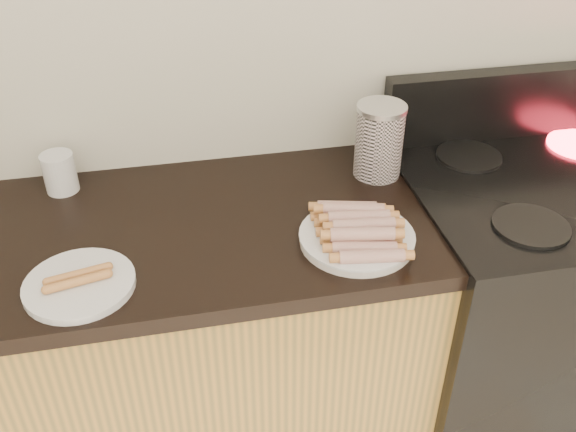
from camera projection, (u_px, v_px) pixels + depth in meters
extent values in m
cube|color=silver|center=(237.00, 14.00, 1.58)|extent=(4.00, 0.04, 2.60)
cube|color=#AC7C31|center=(8.00, 391.00, 1.71)|extent=(2.20, 0.59, 0.86)
cube|color=black|center=(521.00, 313.00, 1.93)|extent=(0.76, 0.65, 0.90)
cube|color=black|center=(557.00, 184.00, 1.67)|extent=(0.76, 0.65, 0.01)
cube|color=black|center=(512.00, 103.00, 1.84)|extent=(0.76, 0.06, 0.20)
cylinder|color=black|center=(531.00, 226.00, 1.50)|extent=(0.18, 0.18, 0.01)
cylinder|color=black|center=(469.00, 156.00, 1.78)|extent=(0.18, 0.18, 0.01)
cylinder|color=white|center=(357.00, 239.00, 1.47)|extent=(0.30, 0.30, 0.02)
cylinder|color=white|center=(80.00, 284.00, 1.34)|extent=(0.25, 0.25, 0.02)
cylinder|color=#9F2F24|center=(370.00, 257.00, 1.38)|extent=(0.14, 0.06, 0.03)
cylinder|color=#9F2F24|center=(366.00, 248.00, 1.41)|extent=(0.14, 0.06, 0.03)
cylinder|color=#9F2F24|center=(361.00, 239.00, 1.43)|extent=(0.14, 0.06, 0.03)
cylinder|color=#9F2F24|center=(357.00, 231.00, 1.46)|extent=(0.14, 0.06, 0.03)
cylinder|color=#9F2F24|center=(353.00, 223.00, 1.49)|extent=(0.14, 0.06, 0.03)
cylinder|color=#9F2F24|center=(349.00, 215.00, 1.51)|extent=(0.14, 0.06, 0.03)
cylinder|color=#9F2F24|center=(346.00, 207.00, 1.54)|extent=(0.14, 0.06, 0.03)
cylinder|color=#9F2F24|center=(364.00, 234.00, 1.40)|extent=(0.14, 0.06, 0.03)
cylinder|color=#9F2F24|center=(360.00, 225.00, 1.43)|extent=(0.14, 0.06, 0.03)
cylinder|color=#9F2F24|center=(356.00, 217.00, 1.46)|extent=(0.14, 0.06, 0.03)
cylinder|color=#9F2F24|center=(352.00, 210.00, 1.48)|extent=(0.14, 0.06, 0.03)
cylinder|color=#B06440|center=(78.00, 282.00, 1.32)|extent=(0.13, 0.05, 0.02)
cylinder|color=#B06440|center=(78.00, 274.00, 1.34)|extent=(0.13, 0.05, 0.02)
cylinder|color=white|center=(379.00, 143.00, 1.68)|extent=(0.12, 0.12, 0.19)
cylinder|color=silver|center=(382.00, 108.00, 1.62)|extent=(0.13, 0.13, 0.01)
cylinder|color=silver|center=(60.00, 173.00, 1.63)|extent=(0.10, 0.10, 0.10)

